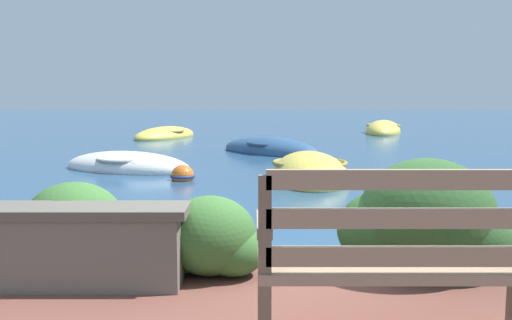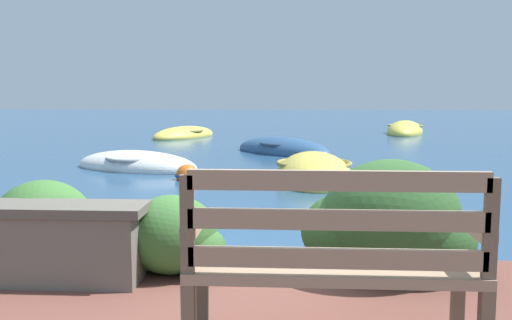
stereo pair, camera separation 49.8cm
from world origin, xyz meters
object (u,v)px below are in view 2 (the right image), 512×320
object	(u,v)px
park_bench	(333,258)
rowboat_far	(283,151)
rowboat_outer	(184,135)
rowboat_distant	(405,131)
rowboat_nearest	(314,176)
rowboat_mid	(136,166)
mooring_buoy	(187,175)

from	to	relation	value
park_bench	rowboat_far	distance (m)	10.96
rowboat_outer	rowboat_distant	size ratio (longest dim) A/B	0.89
rowboat_nearest	rowboat_distant	bearing A→B (deg)	160.34
park_bench	rowboat_outer	bearing A→B (deg)	101.77
rowboat_mid	rowboat_distant	distance (m)	11.85
rowboat_far	rowboat_distant	bearing A→B (deg)	-78.17
rowboat_mid	rowboat_outer	size ratio (longest dim) A/B	0.91
rowboat_outer	mooring_buoy	world-z (taller)	rowboat_outer
park_bench	rowboat_distant	world-z (taller)	park_bench
rowboat_nearest	rowboat_far	xyz separation A→B (m)	(-0.57, 4.10, -0.01)
rowboat_far	mooring_buoy	bearing A→B (deg)	113.28
park_bench	mooring_buoy	distance (m)	7.10
rowboat_nearest	mooring_buoy	size ratio (longest dim) A/B	6.01
rowboat_outer	rowboat_distant	bearing A→B (deg)	-50.52
rowboat_mid	rowboat_far	xyz separation A→B (m)	(2.77, 2.90, 0.00)
mooring_buoy	rowboat_far	bearing A→B (deg)	69.27
rowboat_outer	mooring_buoy	xyz separation A→B (m)	(1.68, -8.75, 0.01)
rowboat_mid	rowboat_outer	xyz separation A→B (m)	(-0.48, 7.51, -0.00)
rowboat_mid	rowboat_far	distance (m)	4.01
rowboat_far	mooring_buoy	world-z (taller)	rowboat_far
rowboat_outer	rowboat_distant	xyz separation A→B (m)	(7.45, 2.06, 0.01)
park_bench	mooring_buoy	world-z (taller)	park_bench
rowboat_far	rowboat_outer	xyz separation A→B (m)	(-3.24, 4.61, -0.00)
rowboat_nearest	rowboat_mid	distance (m)	3.55
park_bench	rowboat_mid	xyz separation A→B (m)	(-3.14, 8.03, -0.65)
rowboat_nearest	rowboat_mid	size ratio (longest dim) A/B	0.89
rowboat_nearest	rowboat_far	distance (m)	4.13
rowboat_outer	rowboat_far	bearing A→B (deg)	-120.89
park_bench	rowboat_far	bearing A→B (deg)	90.63
rowboat_mid	park_bench	bearing A→B (deg)	-47.29
rowboat_mid	rowboat_distant	xyz separation A→B (m)	(6.97, 9.58, 0.01)
park_bench	rowboat_far	size ratio (longest dim) A/B	0.49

